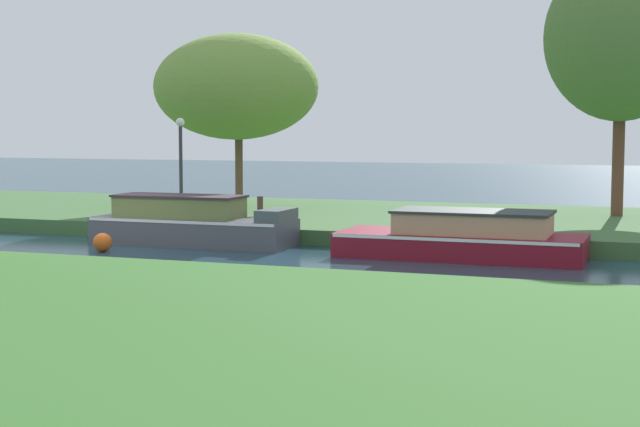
{
  "coord_description": "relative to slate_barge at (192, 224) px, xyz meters",
  "views": [
    {
      "loc": [
        12.86,
        -19.92,
        2.9
      ],
      "look_at": [
        5.05,
        1.2,
        0.9
      ],
      "focal_mm": 53.3,
      "sensor_mm": 36.0,
      "label": 1
    }
  ],
  "objects": [
    {
      "name": "willow_tree_left",
      "position": [
        -1.9,
        6.64,
        3.71
      ],
      "size": [
        5.44,
        4.46,
        5.55
      ],
      "color": "brown",
      "rests_on": "riverbank_far"
    },
    {
      "name": "slate_barge",
      "position": [
        0.0,
        0.0,
        0.0
      ],
      "size": [
        5.17,
        1.57,
        1.25
      ],
      "color": "#4D4C55",
      "rests_on": "ground_plane"
    },
    {
      "name": "mooring_post_near",
      "position": [
        5.66,
        1.22,
        0.15
      ],
      "size": [
        0.14,
        0.14,
        0.58
      ],
      "primitive_type": "cylinder",
      "color": "brown",
      "rests_on": "riverbank_far"
    },
    {
      "name": "willow_tree_centre",
      "position": [
        9.82,
        7.3,
        4.96
      ],
      "size": [
        4.3,
        4.18,
        7.5
      ],
      "color": "brown",
      "rests_on": "riverbank_far"
    },
    {
      "name": "channel_buoy",
      "position": [
        -1.36,
        -1.93,
        -0.31
      ],
      "size": [
        0.45,
        0.45,
        0.45
      ],
      "primitive_type": "sphere",
      "color": "#E55919",
      "rests_on": "ground_plane"
    },
    {
      "name": "ground_plane",
      "position": [
        -1.62,
        -1.2,
        -0.54
      ],
      "size": [
        120.0,
        120.0,
        0.0
      ],
      "primitive_type": "plane",
      "color": "#203D4B"
    },
    {
      "name": "maroon_narrowboat",
      "position": [
        6.91,
        0.0,
        -0.09
      ],
      "size": [
        5.53,
        2.1,
        1.09
      ],
      "color": "maroon",
      "rests_on": "ground_plane"
    },
    {
      "name": "riverbank_far",
      "position": [
        -1.62,
        5.8,
        -0.34
      ],
      "size": [
        72.0,
        10.0,
        0.4
      ],
      "primitive_type": "cube",
      "color": "#3D6635",
      "rests_on": "ground_plane"
    },
    {
      "name": "lamp_post",
      "position": [
        -1.69,
        2.56,
        1.64
      ],
      "size": [
        0.24,
        0.24,
        2.82
      ],
      "color": "#333338",
      "rests_on": "riverbank_far"
    },
    {
      "name": "mooring_post_far",
      "position": [
        1.34,
        1.22,
        0.25
      ],
      "size": [
        0.15,
        0.15,
        0.78
      ],
      "primitive_type": "cylinder",
      "color": "#45332C",
      "rests_on": "riverbank_far"
    }
  ]
}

